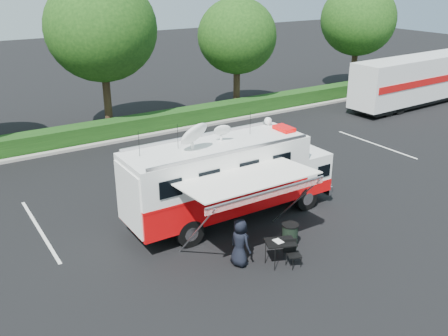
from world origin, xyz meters
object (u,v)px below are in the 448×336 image
(folding_table, at_px, (280,243))
(semi_trailer, at_px, (415,81))
(trash_bin, at_px, (290,235))
(command_truck, at_px, (230,177))

(folding_table, relative_size, semi_trailer, 0.10)
(folding_table, xyz_separation_m, trash_bin, (0.95, 0.65, -0.33))
(folding_table, distance_m, trash_bin, 1.19)
(folding_table, bearing_deg, command_truck, 84.05)
(semi_trailer, bearing_deg, command_truck, -159.82)
(trash_bin, xyz_separation_m, semi_trailer, (19.62, 10.33, 1.35))
(command_truck, height_order, trash_bin, command_truck)
(command_truck, bearing_deg, trash_bin, -78.72)
(command_truck, relative_size, trash_bin, 9.50)
(command_truck, height_order, semi_trailer, command_truck)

